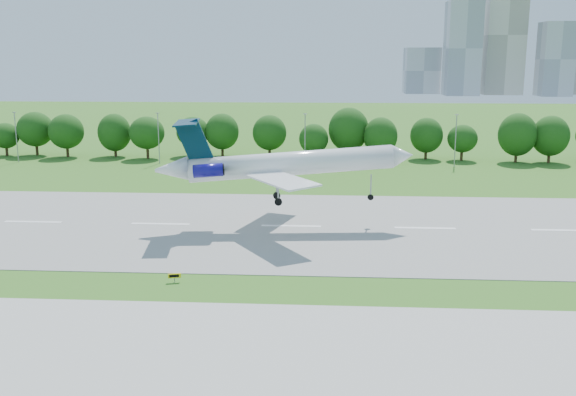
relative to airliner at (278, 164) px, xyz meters
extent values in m
plane|color=#386C1C|center=(21.93, -24.75, -9.64)|extent=(600.00, 600.00, 0.00)
cube|color=gray|center=(21.93, 0.25, -9.60)|extent=(400.00, 45.00, 0.08)
cube|color=#ADADA8|center=(21.93, -42.75, -9.60)|extent=(400.00, 23.00, 0.08)
cylinder|color=#382314|center=(-38.07, 67.25, -7.84)|extent=(0.70, 0.70, 3.60)
sphere|color=#184310|center=(-38.07, 67.25, -3.44)|extent=(8.40, 8.40, 8.40)
cylinder|color=#382314|center=(1.93, 67.25, -7.84)|extent=(0.70, 0.70, 3.60)
sphere|color=#184310|center=(1.93, 67.25, -3.44)|extent=(8.40, 8.40, 8.40)
cylinder|color=#382314|center=(41.93, 67.25, -7.84)|extent=(0.70, 0.70, 3.60)
sphere|color=#184310|center=(41.93, 67.25, -3.44)|extent=(8.40, 8.40, 8.40)
cylinder|color=gray|center=(-68.07, 57.25, -3.64)|extent=(0.24, 0.24, 12.00)
cube|color=gray|center=(-68.07, 57.25, 2.46)|extent=(0.90, 0.25, 0.18)
cylinder|color=gray|center=(-33.07, 57.25, -3.64)|extent=(0.24, 0.24, 12.00)
cube|color=gray|center=(-33.07, 57.25, 2.46)|extent=(0.90, 0.25, 0.18)
cylinder|color=gray|center=(1.93, 57.25, -3.64)|extent=(0.24, 0.24, 12.00)
cube|color=gray|center=(1.93, 57.25, 2.46)|extent=(0.90, 0.25, 0.18)
cylinder|color=gray|center=(36.93, 57.25, -3.64)|extent=(0.24, 0.24, 12.00)
cube|color=gray|center=(36.93, 57.25, 2.46)|extent=(0.90, 0.25, 0.18)
cube|color=#B2B2B7|center=(96.93, 355.25, 21.36)|extent=(22.00, 22.00, 62.00)
cube|color=beige|center=(126.93, 370.25, 30.36)|extent=(26.00, 26.00, 80.00)
cube|color=#B2B2B7|center=(156.93, 350.25, 14.36)|extent=(20.00, 20.00, 48.00)
cube|color=beige|center=(179.93, 375.25, 9.36)|extent=(18.00, 18.00, 38.00)
cube|color=#B2B2B7|center=(73.93, 380.25, 6.36)|extent=(24.00, 24.00, 32.00)
cylinder|color=white|center=(1.88, 0.25, -0.03)|extent=(30.47, 7.47, 5.34)
cone|color=white|center=(18.40, 2.45, 0.98)|extent=(3.85, 3.93, 3.70)
cone|color=white|center=(-15.43, -2.05, -0.69)|extent=(5.44, 4.15, 3.80)
cube|color=white|center=(1.02, -6.95, -1.15)|extent=(11.26, 13.70, 0.56)
cube|color=white|center=(-0.83, 6.98, -1.15)|extent=(8.70, 13.96, 0.56)
cube|color=#052438|center=(-12.05, -1.60, 3.28)|extent=(5.40, 1.21, 6.85)
cube|color=#052438|center=(-13.04, -1.73, 6.13)|extent=(4.45, 9.88, 0.42)
cylinder|color=navy|center=(-9.71, -3.92, -0.46)|extent=(4.54, 2.46, 2.16)
cylinder|color=navy|center=(-10.40, 1.25, -0.46)|extent=(4.54, 2.46, 2.16)
cylinder|color=gray|center=(13.83, 1.84, -3.55)|extent=(0.20, 0.20, 3.51)
cylinder|color=black|center=(13.83, 1.84, -5.30)|extent=(0.94, 0.42, 0.90)
cylinder|color=gray|center=(0.19, -2.20, -3.55)|extent=(0.24, 0.24, 3.51)
cylinder|color=black|center=(0.19, -2.20, -5.30)|extent=(1.15, 0.59, 1.10)
cylinder|color=gray|center=(-0.40, 2.18, -3.55)|extent=(0.24, 0.24, 3.51)
cylinder|color=black|center=(-0.40, 2.18, -5.30)|extent=(1.15, 0.59, 1.10)
cube|color=gray|center=(-9.86, -25.12, -9.32)|extent=(0.11, 0.11, 0.64)
cube|color=yellow|center=(-9.86, -25.12, -8.86)|extent=(1.46, 0.54, 0.51)
cube|color=black|center=(-9.83, -25.22, -8.86)|extent=(1.07, 0.30, 0.32)
imported|color=white|center=(4.09, 56.59, -8.98)|extent=(4.14, 1.83, 1.32)
imported|color=white|center=(-13.59, 51.82, -9.02)|extent=(3.95, 2.44, 1.25)
camera|label=1|loc=(7.24, -93.10, 15.22)|focal=40.00mm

